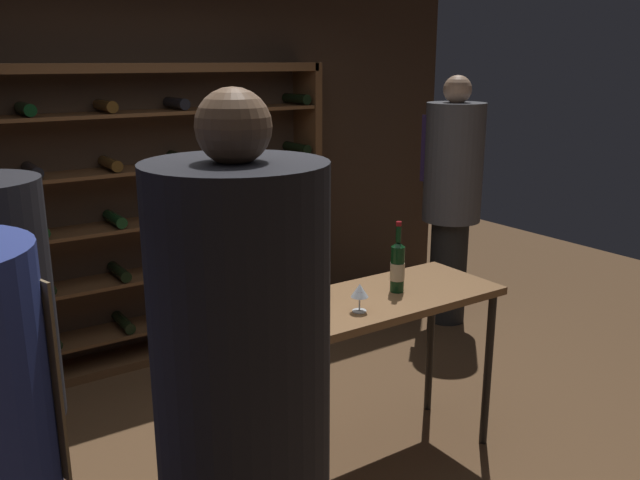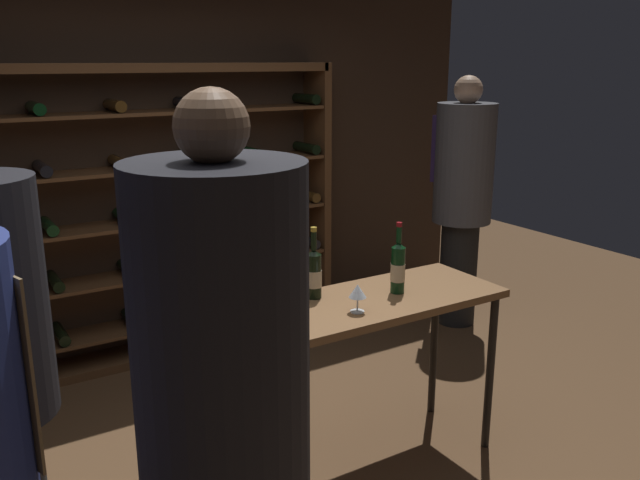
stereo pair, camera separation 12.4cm
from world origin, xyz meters
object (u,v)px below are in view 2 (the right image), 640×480
(wine_bottle_red_label, at_px, (314,273))
(wine_glass_stemmed_center, at_px, (358,292))
(tasting_table, at_px, (377,317))
(wine_bottle_gold_foil, at_px, (398,267))
(person_bystander_dark_jacket, at_px, (463,191))
(wine_rack, at_px, (125,221))
(person_guest_plum_blouse, at_px, (223,406))

(wine_bottle_red_label, relative_size, wine_glass_stemmed_center, 2.64)
(tasting_table, xyz_separation_m, wine_bottle_gold_foil, (0.13, -0.00, 0.24))
(person_bystander_dark_jacket, height_order, wine_bottle_red_label, person_bystander_dark_jacket)
(person_bystander_dark_jacket, bearing_deg, wine_rack, 39.56)
(wine_rack, height_order, tasting_table, wine_rack)
(tasting_table, bearing_deg, wine_rack, 110.78)
(tasting_table, relative_size, person_bystander_dark_jacket, 0.66)
(wine_bottle_gold_foil, bearing_deg, tasting_table, 179.81)
(person_guest_plum_blouse, distance_m, wine_glass_stemmed_center, 1.31)
(wine_bottle_gold_foil, bearing_deg, wine_glass_stemmed_center, -160.58)
(person_guest_plum_blouse, distance_m, person_bystander_dark_jacket, 3.67)
(wine_bottle_red_label, distance_m, wine_glass_stemmed_center, 0.29)
(wine_rack, distance_m, person_bystander_dark_jacket, 2.56)
(wine_rack, relative_size, wine_bottle_red_label, 8.64)
(person_guest_plum_blouse, bearing_deg, wine_bottle_red_label, -164.47)
(person_guest_plum_blouse, bearing_deg, person_bystander_dark_jacket, -176.94)
(person_guest_plum_blouse, height_order, wine_bottle_gold_foil, person_guest_plum_blouse)
(person_guest_plum_blouse, xyz_separation_m, wine_bottle_red_label, (0.96, 1.08, -0.06))
(wine_bottle_gold_foil, xyz_separation_m, wine_glass_stemmed_center, (-0.33, -0.12, -0.04))
(tasting_table, height_order, wine_glass_stemmed_center, wine_glass_stemmed_center)
(person_bystander_dark_jacket, xyz_separation_m, wine_bottle_red_label, (-2.02, -1.07, -0.03))
(wine_rack, distance_m, tasting_table, 2.06)
(person_guest_plum_blouse, bearing_deg, wine_bottle_gold_foil, -178.87)
(person_guest_plum_blouse, height_order, wine_bottle_red_label, person_guest_plum_blouse)
(person_guest_plum_blouse, bearing_deg, wine_glass_stemmed_center, -175.03)
(wine_bottle_red_label, bearing_deg, wine_bottle_gold_foil, -21.79)
(wine_rack, height_order, person_bystander_dark_jacket, wine_rack)
(wine_glass_stemmed_center, bearing_deg, wine_rack, 104.36)
(person_bystander_dark_jacket, bearing_deg, wine_bottle_gold_foil, 92.39)
(tasting_table, height_order, person_bystander_dark_jacket, person_bystander_dark_jacket)
(tasting_table, distance_m, wine_glass_stemmed_center, 0.32)
(person_bystander_dark_jacket, height_order, wine_glass_stemmed_center, person_bystander_dark_jacket)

